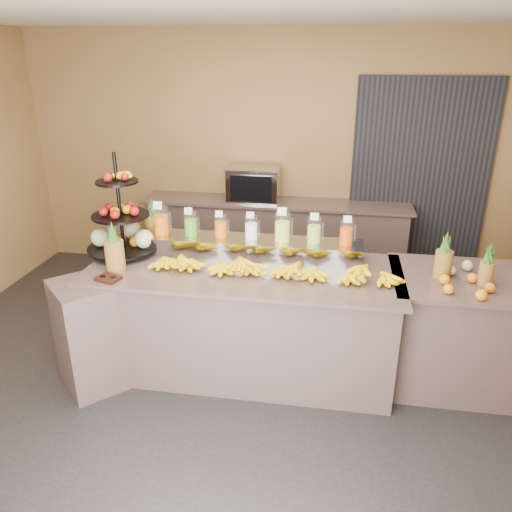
% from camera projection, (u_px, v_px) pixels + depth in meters
% --- Properties ---
extents(ground, '(6.00, 6.00, 0.00)m').
position_uv_depth(ground, '(238.00, 387.00, 4.06)').
color(ground, black).
rests_on(ground, ground).
extents(room_envelope, '(6.04, 5.02, 2.82)m').
position_uv_depth(room_envelope, '(276.00, 139.00, 4.03)').
color(room_envelope, olive).
rests_on(room_envelope, ground).
extents(buffet_counter, '(2.75, 1.25, 0.93)m').
position_uv_depth(buffet_counter, '(230.00, 321.00, 4.14)').
color(buffet_counter, '#8A6964').
rests_on(buffet_counter, ground).
extents(right_counter, '(1.08, 0.88, 0.93)m').
position_uv_depth(right_counter, '(455.00, 330.00, 3.99)').
color(right_counter, '#8A6964').
rests_on(right_counter, ground).
extents(back_ledge, '(3.10, 0.55, 0.93)m').
position_uv_depth(back_ledge, '(274.00, 239.00, 5.93)').
color(back_ledge, '#8A6964').
rests_on(back_ledge, ground).
extents(pitcher_tray, '(1.85, 0.30, 0.15)m').
position_uv_depth(pitcher_tray, '(251.00, 247.00, 4.20)').
color(pitcher_tray, gray).
rests_on(pitcher_tray, buffet_counter).
extents(juice_pitcher_orange_a, '(0.13, 0.13, 0.31)m').
position_uv_depth(juice_pitcher_orange_a, '(161.00, 222.00, 4.25)').
color(juice_pitcher_orange_a, silver).
rests_on(juice_pitcher_orange_a, pitcher_tray).
extents(juice_pitcher_green, '(0.11, 0.12, 0.27)m').
position_uv_depth(juice_pitcher_green, '(191.00, 225.00, 4.22)').
color(juice_pitcher_green, silver).
rests_on(juice_pitcher_green, pitcher_tray).
extents(juice_pitcher_orange_b, '(0.11, 0.11, 0.26)m').
position_uv_depth(juice_pitcher_orange_b, '(221.00, 227.00, 4.18)').
color(juice_pitcher_orange_b, silver).
rests_on(juice_pitcher_orange_b, pitcher_tray).
extents(juice_pitcher_milk, '(0.11, 0.11, 0.26)m').
position_uv_depth(juice_pitcher_milk, '(251.00, 229.00, 4.14)').
color(juice_pitcher_milk, silver).
rests_on(juice_pitcher_milk, pitcher_tray).
extents(juice_pitcher_lemon, '(0.13, 0.13, 0.31)m').
position_uv_depth(juice_pitcher_lemon, '(282.00, 229.00, 4.10)').
color(juice_pitcher_lemon, silver).
rests_on(juice_pitcher_lemon, pitcher_tray).
extents(juice_pitcher_lime, '(0.12, 0.12, 0.28)m').
position_uv_depth(juice_pitcher_lime, '(314.00, 232.00, 4.06)').
color(juice_pitcher_lime, silver).
rests_on(juice_pitcher_lime, pitcher_tray).
extents(juice_pitcher_orange_c, '(0.11, 0.12, 0.27)m').
position_uv_depth(juice_pitcher_orange_c, '(346.00, 234.00, 4.02)').
color(juice_pitcher_orange_c, silver).
rests_on(juice_pitcher_orange_c, pitcher_tray).
extents(banana_heap, '(1.98, 0.18, 0.16)m').
position_uv_depth(banana_heap, '(269.00, 266.00, 3.86)').
color(banana_heap, yellow).
rests_on(banana_heap, buffet_counter).
extents(fruit_stand, '(0.72, 0.72, 0.86)m').
position_uv_depth(fruit_stand, '(126.00, 229.00, 4.21)').
color(fruit_stand, black).
rests_on(fruit_stand, buffet_counter).
extents(condiment_caddy, '(0.20, 0.18, 0.03)m').
position_uv_depth(condiment_caddy, '(108.00, 278.00, 3.77)').
color(condiment_caddy, black).
rests_on(condiment_caddy, buffet_counter).
extents(pineapple_left_a, '(0.15, 0.15, 0.41)m').
position_uv_depth(pineapple_left_a, '(115.00, 253.00, 3.87)').
color(pineapple_left_a, brown).
rests_on(pineapple_left_a, buffet_counter).
extents(pineapple_left_b, '(0.15, 0.15, 0.43)m').
position_uv_depth(pineapple_left_b, '(153.00, 227.00, 4.43)').
color(pineapple_left_b, brown).
rests_on(pineapple_left_b, buffet_counter).
extents(right_fruit_pile, '(0.40, 0.38, 0.21)m').
position_uv_depth(right_fruit_pile, '(463.00, 277.00, 3.67)').
color(right_fruit_pile, brown).
rests_on(right_fruit_pile, right_counter).
extents(oven_warmer, '(0.58, 0.41, 0.39)m').
position_uv_depth(oven_warmer, '(254.00, 184.00, 5.72)').
color(oven_warmer, gray).
rests_on(oven_warmer, back_ledge).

